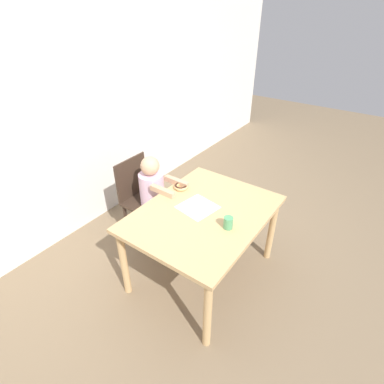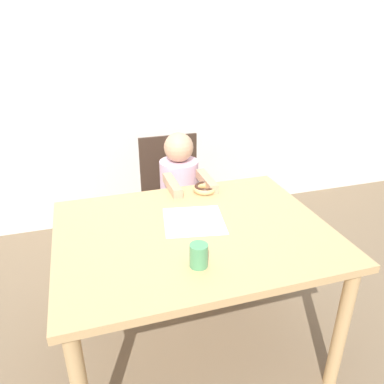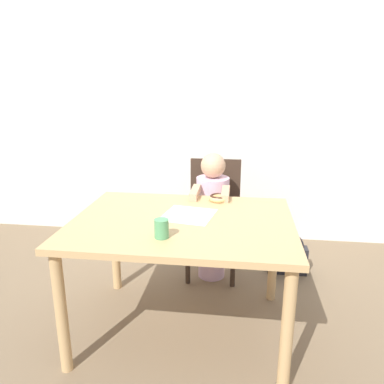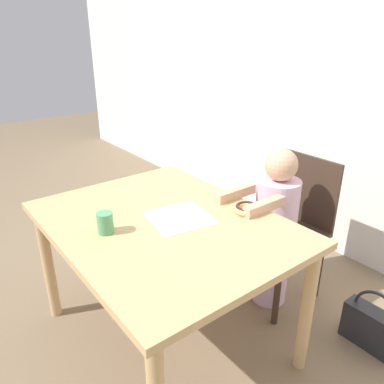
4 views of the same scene
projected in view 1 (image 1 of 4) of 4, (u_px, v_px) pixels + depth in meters
name	position (u px, v px, depth m)	size (l,w,h in m)	color
ground_plane	(202.00, 272.00, 2.83)	(12.00, 12.00, 0.00)	#7A664C
wall_back	(75.00, 113.00, 2.89)	(8.00, 0.05, 2.50)	silver
dining_table	(203.00, 220.00, 2.49)	(1.23, 0.94, 0.71)	tan
chair	(144.00, 199.00, 3.05)	(0.40, 0.45, 0.87)	#38281E
child_figure	(153.00, 200.00, 2.97)	(0.25, 0.48, 0.96)	silver
donut	(181.00, 186.00, 2.73)	(0.13, 0.13, 0.04)	#DBB270
napkin	(198.00, 207.00, 2.49)	(0.32, 0.32, 0.00)	white
handbag	(179.00, 200.00, 3.63)	(0.30, 0.10, 0.34)	#232328
cup	(228.00, 223.00, 2.24)	(0.07, 0.07, 0.10)	#519E66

